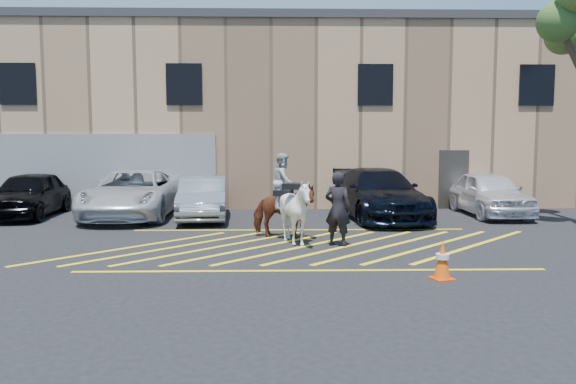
{
  "coord_description": "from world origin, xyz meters",
  "views": [
    {
      "loc": [
        -0.71,
        -13.82,
        2.66
      ],
      "look_at": [
        -0.37,
        0.2,
        1.3
      ],
      "focal_mm": 35.0,
      "sensor_mm": 36.0,
      "label": 1
    }
  ],
  "objects_px": {
    "car_white_pickup": "(134,194)",
    "car_white_suv": "(489,193)",
    "mounted_bay": "(283,204)",
    "car_blue_suv": "(378,194)",
    "traffic_cone": "(442,260)",
    "saddled_white": "(296,212)",
    "handler": "(338,209)",
    "car_black_suv": "(29,194)",
    "car_silver_sedan": "(203,198)"
  },
  "relations": [
    {
      "from": "car_silver_sedan",
      "to": "handler",
      "type": "distance_m",
      "value": 6.1
    },
    {
      "from": "mounted_bay",
      "to": "traffic_cone",
      "type": "distance_m",
      "value": 5.34
    },
    {
      "from": "car_blue_suv",
      "to": "saddled_white",
      "type": "height_order",
      "value": "saddled_white"
    },
    {
      "from": "car_white_pickup",
      "to": "mounted_bay",
      "type": "distance_m",
      "value": 6.41
    },
    {
      "from": "car_blue_suv",
      "to": "car_white_suv",
      "type": "relative_size",
      "value": 1.26
    },
    {
      "from": "car_silver_sedan",
      "to": "car_white_suv",
      "type": "distance_m",
      "value": 9.75
    },
    {
      "from": "mounted_bay",
      "to": "saddled_white",
      "type": "xyz_separation_m",
      "value": [
        0.3,
        -0.9,
        -0.08
      ]
    },
    {
      "from": "car_blue_suv",
      "to": "traffic_cone",
      "type": "relative_size",
      "value": 7.72
    },
    {
      "from": "mounted_bay",
      "to": "car_white_pickup",
      "type": "bearing_deg",
      "value": 140.62
    },
    {
      "from": "car_black_suv",
      "to": "saddled_white",
      "type": "bearing_deg",
      "value": -33.22
    },
    {
      "from": "traffic_cone",
      "to": "car_black_suv",
      "type": "bearing_deg",
      "value": 142.63
    },
    {
      "from": "car_white_pickup",
      "to": "car_black_suv",
      "type": "bearing_deg",
      "value": 176.74
    },
    {
      "from": "car_white_pickup",
      "to": "saddled_white",
      "type": "xyz_separation_m",
      "value": [
        5.25,
        -4.96,
        0.04
      ]
    },
    {
      "from": "car_silver_sedan",
      "to": "traffic_cone",
      "type": "relative_size",
      "value": 5.85
    },
    {
      "from": "mounted_bay",
      "to": "car_white_suv",
      "type": "bearing_deg",
      "value": 30.86
    },
    {
      "from": "car_blue_suv",
      "to": "traffic_cone",
      "type": "distance_m",
      "value": 8.11
    },
    {
      "from": "car_black_suv",
      "to": "saddled_white",
      "type": "xyz_separation_m",
      "value": [
        8.81,
        -5.19,
        0.06
      ]
    },
    {
      "from": "saddled_white",
      "to": "traffic_cone",
      "type": "xyz_separation_m",
      "value": [
        2.62,
        -3.54,
        -0.46
      ]
    },
    {
      "from": "handler",
      "to": "car_white_pickup",
      "type": "bearing_deg",
      "value": -12.53
    },
    {
      "from": "car_white_pickup",
      "to": "car_white_suv",
      "type": "distance_m",
      "value": 12.1
    },
    {
      "from": "car_white_pickup",
      "to": "car_silver_sedan",
      "type": "distance_m",
      "value": 2.42
    },
    {
      "from": "car_white_pickup",
      "to": "mounted_bay",
      "type": "relative_size",
      "value": 2.53
    },
    {
      "from": "car_black_suv",
      "to": "car_white_suv",
      "type": "height_order",
      "value": "car_black_suv"
    },
    {
      "from": "car_white_pickup",
      "to": "traffic_cone",
      "type": "bearing_deg",
      "value": -46.88
    },
    {
      "from": "car_white_pickup",
      "to": "car_white_suv",
      "type": "bearing_deg",
      "value": 1.3
    },
    {
      "from": "car_blue_suv",
      "to": "mounted_bay",
      "type": "xyz_separation_m",
      "value": [
        -3.19,
        -3.65,
        0.1
      ]
    },
    {
      "from": "car_silver_sedan",
      "to": "car_white_suv",
      "type": "xyz_separation_m",
      "value": [
        9.72,
        0.67,
        0.06
      ]
    },
    {
      "from": "car_white_pickup",
      "to": "mounted_bay",
      "type": "height_order",
      "value": "mounted_bay"
    },
    {
      "from": "car_silver_sedan",
      "to": "saddled_white",
      "type": "distance_m",
      "value": 5.34
    },
    {
      "from": "car_white_pickup",
      "to": "handler",
      "type": "relative_size",
      "value": 3.11
    },
    {
      "from": "mounted_bay",
      "to": "car_blue_suv",
      "type": "bearing_deg",
      "value": 48.86
    },
    {
      "from": "car_blue_suv",
      "to": "car_white_suv",
      "type": "xyz_separation_m",
      "value": [
        3.95,
        0.62,
        -0.06
      ]
    },
    {
      "from": "car_white_suv",
      "to": "traffic_cone",
      "type": "xyz_separation_m",
      "value": [
        -4.23,
        -8.71,
        -0.39
      ]
    },
    {
      "from": "car_black_suv",
      "to": "handler",
      "type": "xyz_separation_m",
      "value": [
        9.83,
        -5.38,
        0.15
      ]
    },
    {
      "from": "car_blue_suv",
      "to": "handler",
      "type": "distance_m",
      "value": 5.1
    },
    {
      "from": "handler",
      "to": "mounted_bay",
      "type": "height_order",
      "value": "mounted_bay"
    },
    {
      "from": "car_white_suv",
      "to": "traffic_cone",
      "type": "height_order",
      "value": "car_white_suv"
    },
    {
      "from": "car_blue_suv",
      "to": "traffic_cone",
      "type": "xyz_separation_m",
      "value": [
        -0.28,
        -8.09,
        -0.45
      ]
    },
    {
      "from": "car_blue_suv",
      "to": "traffic_cone",
      "type": "bearing_deg",
      "value": -98.51
    },
    {
      "from": "car_black_suv",
      "to": "traffic_cone",
      "type": "height_order",
      "value": "car_black_suv"
    },
    {
      "from": "car_white_suv",
      "to": "car_white_pickup",
      "type": "bearing_deg",
      "value": -179.3
    },
    {
      "from": "car_white_suv",
      "to": "saddled_white",
      "type": "relative_size",
      "value": 2.32
    },
    {
      "from": "car_black_suv",
      "to": "car_white_suv",
      "type": "bearing_deg",
      "value": -2.81
    },
    {
      "from": "car_black_suv",
      "to": "car_silver_sedan",
      "type": "bearing_deg",
      "value": -9.41
    },
    {
      "from": "car_blue_suv",
      "to": "mounted_bay",
      "type": "bearing_deg",
      "value": -137.7
    },
    {
      "from": "mounted_bay",
      "to": "traffic_cone",
      "type": "relative_size",
      "value": 3.09
    },
    {
      "from": "saddled_white",
      "to": "traffic_cone",
      "type": "bearing_deg",
      "value": -53.51
    },
    {
      "from": "car_white_pickup",
      "to": "car_white_suv",
      "type": "height_order",
      "value": "car_white_pickup"
    },
    {
      "from": "car_blue_suv",
      "to": "handler",
      "type": "relative_size",
      "value": 3.07
    },
    {
      "from": "car_blue_suv",
      "to": "mounted_bay",
      "type": "distance_m",
      "value": 4.85
    }
  ]
}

